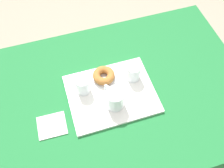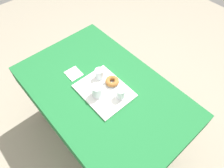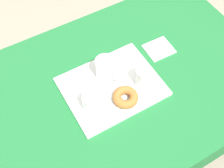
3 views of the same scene
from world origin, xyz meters
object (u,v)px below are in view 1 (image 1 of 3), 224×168
Objects in this scene: water_glass_far at (83,86)px; sugar_donut_left at (104,75)px; tea_mug_left at (115,99)px; water_glass_near at (133,73)px; paper_napkin at (52,126)px; donut_plate_left at (104,78)px; serving_tray at (111,93)px; dining_table at (108,104)px.

water_glass_far is 0.83× the size of sugar_donut_left.
tea_mug_left is 1.17× the size of sugar_donut_left.
water_glass_near is at bearing -0.24° from water_glass_far.
water_glass_far is 0.71× the size of paper_napkin.
water_glass_far is (-0.12, 0.11, -0.01)m from tea_mug_left.
tea_mug_left is at bearing -44.35° from water_glass_far.
donut_plate_left is at bearing 29.79° from paper_napkin.
water_glass_near is at bearing 21.86° from serving_tray.
serving_tray is 0.14m from water_glass_far.
water_glass_near reaches higher than dining_table.
dining_table is 0.21m from water_glass_near.
water_glass_far is 0.23m from paper_napkin.
sugar_donut_left is at bearing 84.39° from dining_table.
sugar_donut_left is at bearing 96.68° from serving_tray.
tea_mug_left is 0.16m from water_glass_far.
sugar_donut_left is (-0.01, 0.15, -0.02)m from tea_mug_left.
paper_napkin is at bearing -177.30° from tea_mug_left.
tea_mug_left is 0.15m from sugar_donut_left.
serving_tray is at bearing 87.24° from tea_mug_left.
dining_table is at bearing -95.61° from donut_plate_left.
sugar_donut_left is at bearing 0.00° from donut_plate_left.
sugar_donut_left is (-0.01, 0.09, 0.03)m from serving_tray.
serving_tray reaches higher than dining_table.
paper_napkin is (-0.18, -0.13, -0.05)m from water_glass_far.
serving_tray is 0.09m from donut_plate_left.
water_glass_near is 0.25m from water_glass_far.
paper_napkin is (-0.29, -0.16, -0.04)m from sugar_donut_left.
water_glass_far is (-0.10, 0.05, 0.14)m from dining_table.
sugar_donut_left is at bearing 92.76° from tea_mug_left.
water_glass_near is 0.71× the size of paper_napkin.
serving_tray is at bearing -83.32° from sugar_donut_left.
paper_napkin is at bearing -150.21° from sugar_donut_left.
water_glass_near is at bearing 20.11° from dining_table.
water_glass_far reaches higher than paper_napkin.
tea_mug_left is at bearing 2.70° from paper_napkin.
paper_napkin is at bearing -163.28° from water_glass_near.
serving_tray is (0.02, 0.00, 0.10)m from dining_table.
serving_tray is 0.14m from water_glass_near.
dining_table is at bearing -28.30° from water_glass_far.
paper_napkin is (-0.28, -0.07, 0.09)m from dining_table.
water_glass_near reaches higher than serving_tray.
serving_tray is 0.09m from sugar_donut_left.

